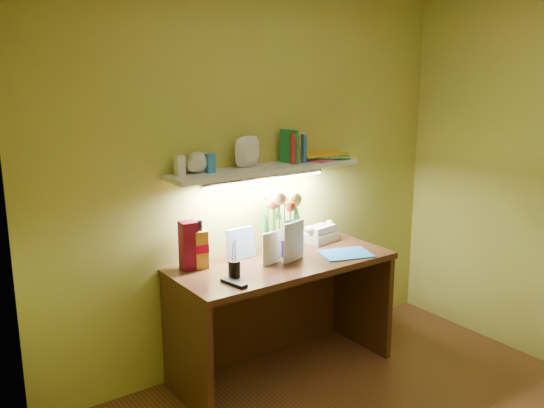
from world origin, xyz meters
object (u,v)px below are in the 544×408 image
(flower_bouquet, at_px, (282,223))
(whisky_bottle, at_px, (200,244))
(telephone, at_px, (320,232))
(desk_clock, at_px, (325,232))
(desk, at_px, (282,317))

(flower_bouquet, bearing_deg, whisky_bottle, 175.57)
(flower_bouquet, xyz_separation_m, whisky_bottle, (-0.56, 0.04, -0.05))
(flower_bouquet, height_order, telephone, flower_bouquet)
(flower_bouquet, xyz_separation_m, telephone, (0.35, 0.04, -0.13))
(desk_clock, bearing_deg, flower_bouquet, -170.54)
(desk, xyz_separation_m, telephone, (0.44, 0.18, 0.44))
(desk, bearing_deg, telephone, 22.22)
(whisky_bottle, bearing_deg, flower_bouquet, -4.43)
(desk_clock, bearing_deg, whisky_bottle, -179.84)
(flower_bouquet, distance_m, telephone, 0.38)
(desk, xyz_separation_m, desk_clock, (0.53, 0.23, 0.42))
(flower_bouquet, bearing_deg, desk_clock, 12.32)
(desk, bearing_deg, flower_bouquet, 56.81)
(desk, relative_size, desk_clock, 17.29)
(flower_bouquet, relative_size, whisky_bottle, 1.36)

